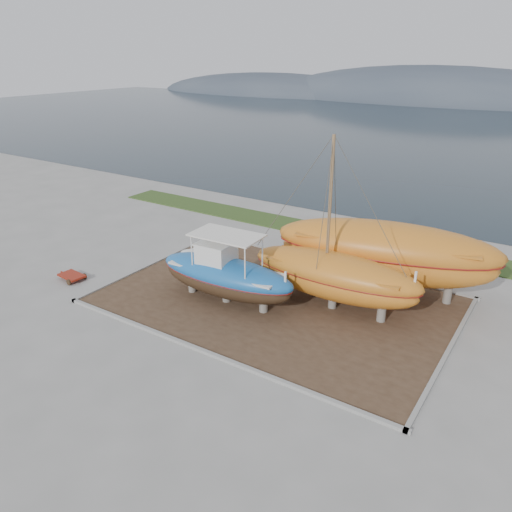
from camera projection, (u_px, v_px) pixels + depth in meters
The scene contains 10 objects.
ground at pixel (233, 333), 24.05m from camera, with size 140.00×140.00×0.00m, color gray.
dirt_patch at pixel (276, 300), 27.13m from camera, with size 18.00×12.00×0.06m, color #422D1E.
curb_frame at pixel (276, 300), 27.12m from camera, with size 18.60×12.60×0.15m, color gray, non-canonical shape.
grass_strip at pixel (358, 238), 36.01m from camera, with size 44.00×3.00×0.08m, color #284219.
sea at pixel (494, 137), 78.13m from camera, with size 260.00×100.00×0.04m, color black, non-canonical shape.
blue_caique at pixel (226, 268), 26.28m from camera, with size 7.98×2.49×3.84m, color #1B5FA9, non-canonical shape.
white_dinghy at pixel (209, 264), 29.94m from camera, with size 4.45×1.67×1.34m, color silver, non-canonical shape.
orange_sailboat at pixel (337, 227), 24.63m from camera, with size 9.20×2.71×8.96m, color #C06D1D, non-canonical shape.
orange_bare_hull at pixel (384, 259), 27.26m from camera, with size 12.10×3.63×3.97m, color #C06D1D, non-canonical shape.
red_trailer at pixel (72, 277), 29.57m from camera, with size 2.33×1.17×0.33m, color maroon, non-canonical shape.
Camera 1 is at (12.32, -16.79, 12.65)m, focal length 35.00 mm.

